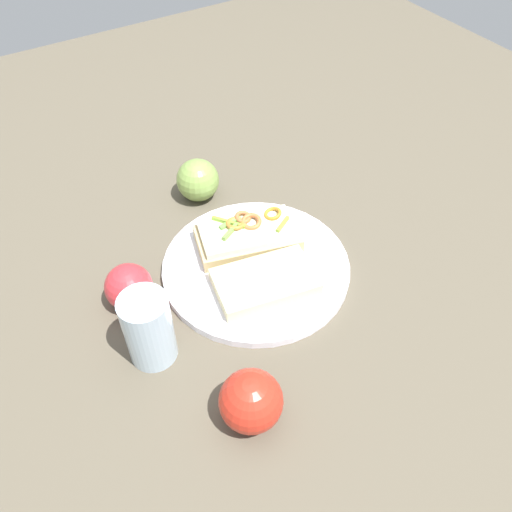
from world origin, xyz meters
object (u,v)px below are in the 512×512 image
at_px(bread_slice_side, 265,282).
at_px(apple_1, 198,180).
at_px(drinking_glass, 149,329).
at_px(apple_0, 251,401).
at_px(apple_2, 129,287).
at_px(plate, 256,267).
at_px(sandwich, 248,236).

xyz_separation_m(bread_slice_side, apple_1, (-0.26, 0.02, 0.01)).
bearing_deg(drinking_glass, apple_0, 23.27).
xyz_separation_m(apple_0, apple_2, (-0.26, -0.06, -0.00)).
bearing_deg(apple_0, bread_slice_side, 142.68).
bearing_deg(apple_0, drinking_glass, -156.73).
bearing_deg(apple_1, drinking_glass, -38.33).
height_order(apple_1, drinking_glass, drinking_glass).
relative_size(plate, bread_slice_side, 1.98).
height_order(apple_2, drinking_glass, drinking_glass).
bearing_deg(plate, bread_slice_side, -15.55).
relative_size(apple_1, drinking_glass, 0.67).
distance_m(sandwich, drinking_glass, 0.25).
height_order(sandwich, apple_0, apple_0).
bearing_deg(apple_2, apple_1, 129.50).
relative_size(sandwich, apple_2, 2.55).
bearing_deg(bread_slice_side, apple_0, -116.11).
distance_m(sandwich, apple_2, 0.21).
bearing_deg(plate, apple_1, 178.14).
xyz_separation_m(apple_0, apple_1, (-0.43, 0.15, -0.00)).
bearing_deg(bread_slice_side, apple_1, 96.82).
distance_m(sandwich, apple_0, 0.31).
bearing_deg(drinking_glass, sandwich, 115.56).
bearing_deg(sandwich, plate, -90.32).
bearing_deg(plate, drinking_glass, -74.40).
height_order(apple_1, apple_2, apple_1).
relative_size(plate, apple_2, 4.18).
distance_m(bread_slice_side, apple_0, 0.21).
height_order(plate, apple_2, apple_2).
distance_m(plate, apple_2, 0.21).
bearing_deg(apple_1, apple_2, -50.50).
relative_size(bread_slice_side, drinking_glass, 1.31).
relative_size(sandwich, drinking_glass, 1.58).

